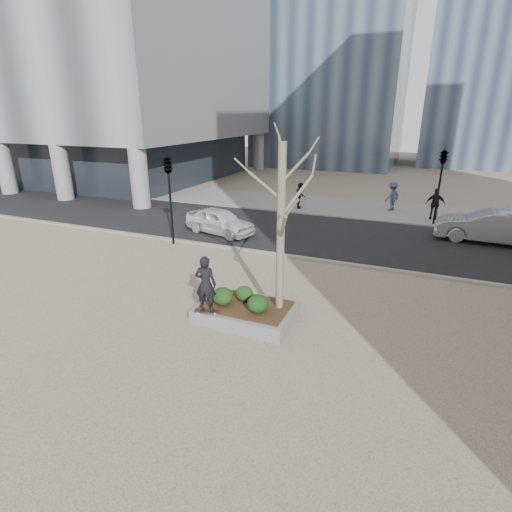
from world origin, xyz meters
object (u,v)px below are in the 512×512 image
at_px(planter, 246,312).
at_px(police_car, 220,221).
at_px(skateboard, 207,312).
at_px(skateboarder, 206,284).

xyz_separation_m(planter, police_car, (-5.16, 8.06, 0.48)).
distance_m(planter, skateboard, 1.30).
bearing_deg(skateboarder, skateboard, -99.41).
bearing_deg(planter, skateboard, -136.12).
bearing_deg(skateboard, police_car, 99.19).
bearing_deg(police_car, skateboard, -140.38).
bearing_deg(police_car, skateboarder, -140.38).
distance_m(planter, police_car, 9.59).
relative_size(planter, skateboard, 3.85).
bearing_deg(skateboard, planter, 27.65).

